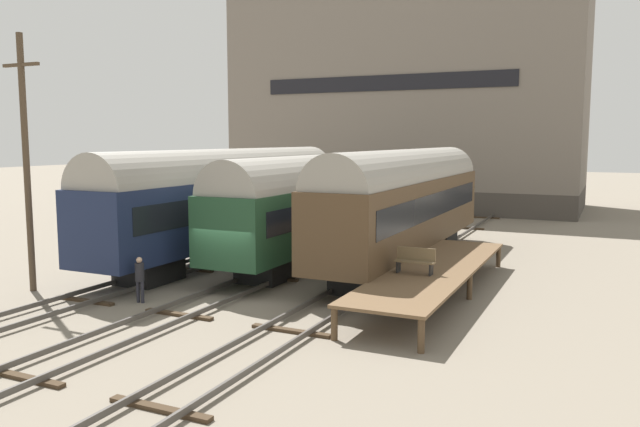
% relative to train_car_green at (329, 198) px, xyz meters
% --- Properties ---
extents(ground_plane, '(200.00, 200.00, 0.00)m').
position_rel_train_car_green_xyz_m(ground_plane, '(0.00, -8.97, -2.88)').
color(ground_plane, slate).
extents(track_left, '(2.60, 60.00, 0.26)m').
position_rel_train_car_green_xyz_m(track_left, '(-4.15, -8.97, -2.74)').
color(track_left, '#4C4742').
rests_on(track_left, ground).
extents(track_middle, '(2.60, 60.00, 0.26)m').
position_rel_train_car_green_xyz_m(track_middle, '(0.00, -8.97, -2.74)').
color(track_middle, '#4C4742').
rests_on(track_middle, ground).
extents(track_right, '(2.60, 60.00, 0.26)m').
position_rel_train_car_green_xyz_m(track_right, '(4.15, -8.97, -2.74)').
color(track_right, '#4C4742').
rests_on(track_right, ground).
extents(train_car_green, '(2.90, 18.87, 5.04)m').
position_rel_train_car_green_xyz_m(train_car_green, '(0.00, 0.00, 0.00)').
color(train_car_green, black).
rests_on(train_car_green, ground).
extents(train_car_brown, '(2.87, 17.20, 5.31)m').
position_rel_train_car_green_xyz_m(train_car_brown, '(4.15, -0.60, 0.16)').
color(train_car_brown, black).
rests_on(train_car_brown, ground).
extents(train_car_navy, '(2.92, 18.44, 5.30)m').
position_rel_train_car_green_xyz_m(train_car_navy, '(-4.15, -2.49, 0.16)').
color(train_car_navy, black).
rests_on(train_car_navy, ground).
extents(station_platform, '(2.87, 12.89, 1.06)m').
position_rel_train_car_green_xyz_m(station_platform, '(6.91, -5.78, -1.90)').
color(station_platform, brown).
rests_on(station_platform, ground).
extents(bench, '(1.40, 0.40, 0.91)m').
position_rel_train_car_green_xyz_m(bench, '(6.53, -7.06, -1.33)').
color(bench, brown).
rests_on(bench, station_platform).
extents(person_worker, '(0.32, 0.32, 1.64)m').
position_rel_train_car_green_xyz_m(person_worker, '(-2.28, -11.19, -1.89)').
color(person_worker, '#282833').
rests_on(person_worker, ground).
extents(utility_pole, '(1.80, 0.24, 9.63)m').
position_rel_train_car_green_xyz_m(utility_pole, '(-7.20, -11.55, 2.10)').
color(utility_pole, '#473828').
rests_on(utility_pole, ground).
extents(warehouse_building, '(28.78, 12.61, 18.34)m').
position_rel_train_car_green_xyz_m(warehouse_building, '(-3.71, 24.90, 6.29)').
color(warehouse_building, '#46403A').
rests_on(warehouse_building, ground).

